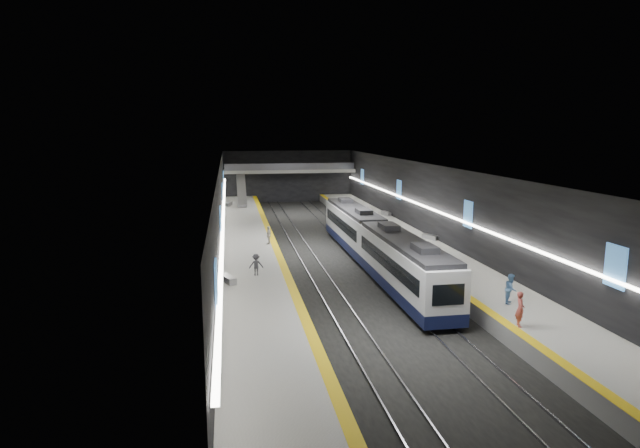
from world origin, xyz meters
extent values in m
plane|color=black|center=(0.00, 0.00, 0.00)|extent=(70.00, 70.00, 0.00)
cube|color=beige|center=(0.00, 0.00, 8.00)|extent=(20.00, 70.00, 0.04)
cube|color=black|center=(-10.00, 0.00, 4.00)|extent=(0.04, 70.00, 8.00)
cube|color=black|center=(10.00, 0.00, 4.00)|extent=(0.04, 70.00, 8.00)
cube|color=black|center=(0.00, 35.00, 4.00)|extent=(20.00, 0.04, 8.00)
cube|color=black|center=(0.00, -35.00, 4.00)|extent=(20.00, 0.04, 8.00)
cube|color=slate|center=(-7.50, 0.00, 0.50)|extent=(5.00, 70.00, 1.00)
cube|color=#9B9B96|center=(-7.50, 0.00, 1.01)|extent=(5.00, 70.00, 0.02)
cube|color=yellow|center=(-5.30, 0.00, 1.02)|extent=(0.60, 70.00, 0.02)
cube|color=slate|center=(7.50, 0.00, 0.50)|extent=(5.00, 70.00, 1.00)
cube|color=#9B9B96|center=(7.50, 0.00, 1.01)|extent=(5.00, 70.00, 0.02)
cube|color=yellow|center=(5.30, 0.00, 1.02)|extent=(0.60, 70.00, 0.02)
cube|color=gray|center=(-3.22, 0.00, 0.06)|extent=(0.08, 70.00, 0.12)
cube|color=gray|center=(-1.78, 0.00, 0.06)|extent=(0.08, 70.00, 0.12)
cube|color=gray|center=(1.78, 0.00, 0.06)|extent=(0.08, 70.00, 0.12)
cube|color=gray|center=(3.22, 0.00, 0.06)|extent=(0.08, 70.00, 0.12)
cube|color=#10163C|center=(2.50, -14.14, 0.75)|extent=(2.65, 15.00, 0.80)
cube|color=white|center=(2.50, -14.14, 2.40)|extent=(2.65, 15.00, 2.50)
cube|color=black|center=(2.50, -14.14, 3.80)|extent=(2.44, 14.25, 0.30)
cube|color=black|center=(2.50, -14.14, 2.45)|extent=(2.69, 13.20, 1.00)
cube|color=black|center=(2.50, -21.66, 2.35)|extent=(1.85, 0.05, 1.20)
cube|color=#10163C|center=(2.50, 0.86, 0.75)|extent=(2.65, 15.00, 0.80)
cube|color=white|center=(2.50, 0.86, 2.40)|extent=(2.65, 15.00, 2.50)
cube|color=black|center=(2.50, 0.86, 3.80)|extent=(2.44, 14.25, 0.30)
cube|color=black|center=(2.50, 0.86, 2.45)|extent=(2.69, 13.20, 1.00)
cube|color=black|center=(2.50, -6.66, 2.35)|extent=(1.85, 0.05, 1.20)
cube|color=#407DC1|center=(-9.92, -25.00, 4.50)|extent=(0.10, 1.50, 2.20)
cube|color=#407DC1|center=(-9.92, -8.00, 4.50)|extent=(0.10, 1.50, 2.20)
cube|color=#407DC1|center=(-9.92, 10.00, 4.50)|extent=(0.10, 1.50, 2.20)
cube|color=#407DC1|center=(-9.92, 27.00, 4.50)|extent=(0.10, 1.50, 2.20)
cube|color=#407DC1|center=(9.92, -25.00, 4.50)|extent=(0.10, 1.50, 2.20)
cube|color=#407DC1|center=(9.92, -8.00, 4.50)|extent=(0.10, 1.50, 2.20)
cube|color=#407DC1|center=(9.92, 10.00, 4.50)|extent=(0.10, 1.50, 2.20)
cube|color=#407DC1|center=(9.92, 27.00, 4.50)|extent=(0.10, 1.50, 2.20)
cube|color=white|center=(-9.80, 0.00, 3.80)|extent=(0.25, 68.60, 0.12)
cube|color=white|center=(9.80, 0.00, 3.80)|extent=(0.25, 68.60, 0.12)
cube|color=gray|center=(0.00, 33.00, 5.00)|extent=(20.00, 3.00, 0.50)
cube|color=#47474C|center=(0.00, 31.55, 5.75)|extent=(19.60, 0.08, 1.00)
cube|color=#99999E|center=(-7.50, 26.00, 2.90)|extent=(1.20, 7.50, 3.92)
cube|color=#99999E|center=(-9.50, -12.49, 1.23)|extent=(1.22, 1.95, 0.46)
cube|color=#99999E|center=(-9.32, 25.05, 1.23)|extent=(1.10, 1.93, 0.45)
cube|color=#99999E|center=(9.50, -1.08, 1.22)|extent=(1.17, 1.82, 0.43)
cube|color=#99999E|center=(9.46, 13.26, 1.23)|extent=(0.78, 1.95, 0.46)
imported|color=#B84B44|center=(5.75, -23.49, 1.95)|extent=(0.63, 0.79, 1.91)
imported|color=#507BAF|center=(7.22, -19.92, 1.91)|extent=(1.08, 1.12, 1.82)
imported|color=beige|center=(-5.79, -0.68, 1.82)|extent=(0.75, 1.05, 1.65)
imported|color=#393940|center=(-7.48, -11.06, 1.78)|extent=(1.02, 0.59, 1.57)
camera|label=1|loc=(-9.25, -48.28, 11.36)|focal=30.00mm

